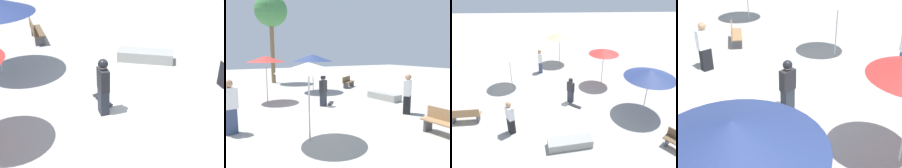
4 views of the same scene
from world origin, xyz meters
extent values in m
plane|color=#ADA8A0|center=(0.00, 0.00, 0.00)|extent=(60.00, 60.00, 0.00)
cube|color=#282D38|center=(-0.70, 0.71, 0.36)|extent=(0.40, 0.39, 0.72)
cube|color=#232328|center=(-0.70, 0.71, 1.02)|extent=(0.48, 0.44, 0.60)
sphere|color=beige|center=(-0.70, 0.71, 1.43)|extent=(0.24, 0.24, 0.24)
sphere|color=black|center=(-0.70, 0.71, 1.46)|extent=(0.26, 0.26, 0.26)
cube|color=black|center=(-0.17, 0.94, 0.06)|extent=(0.64, 0.76, 0.02)
cylinder|color=silver|center=(-0.09, 1.19, 0.03)|extent=(0.06, 0.06, 0.05)
cylinder|color=silver|center=(0.05, 1.09, 0.03)|extent=(0.06, 0.06, 0.05)
cylinder|color=silver|center=(-0.39, 0.80, 0.03)|extent=(0.06, 0.06, 0.05)
cylinder|color=silver|center=(-0.25, 0.70, 0.03)|extent=(0.06, 0.06, 0.05)
cube|color=gray|center=(3.03, 0.44, 0.19)|extent=(0.95, 2.09, 0.39)
cube|color=#47474C|center=(4.10, 5.67, 0.20)|extent=(0.31, 0.36, 0.40)
cube|color=#47474C|center=(3.13, 4.89, 0.20)|extent=(0.31, 0.36, 0.40)
cube|color=brown|center=(3.61, 5.28, 0.42)|extent=(1.52, 1.34, 0.05)
cube|color=brown|center=(3.49, 5.44, 0.65)|extent=(1.27, 1.03, 0.40)
cube|color=#47474C|center=(0.95, -4.28, 0.20)|extent=(0.40, 0.11, 0.40)
cube|color=#9E754C|center=(0.99, -4.91, 0.42)|extent=(0.54, 1.63, 0.05)
cube|color=#9E754C|center=(1.19, -4.89, 0.65)|extent=(0.15, 1.60, 0.40)
cylinder|color=#B7B7BC|center=(0.41, 4.77, 1.21)|extent=(0.05, 0.05, 2.41)
cone|color=navy|center=(0.41, 4.77, 2.34)|extent=(2.68, 2.68, 0.47)
cylinder|color=#B7B7BC|center=(-2.95, -3.16, 1.15)|extent=(0.05, 0.05, 2.29)
cone|color=white|center=(-2.95, -3.16, 2.25)|extent=(1.94, 1.94, 0.30)
cylinder|color=#B7B7BC|center=(-3.00, 3.03, 1.20)|extent=(0.05, 0.05, 2.40)
cone|color=red|center=(-3.00, 3.03, 2.35)|extent=(1.97, 1.97, 0.34)
cylinder|color=brown|center=(-0.95, 10.82, 2.95)|extent=(0.36, 0.36, 5.90)
sphere|color=#428447|center=(-0.95, 10.82, 6.32)|extent=(2.78, 2.78, 2.78)
cube|color=#38476B|center=(-5.01, -1.31, 0.42)|extent=(0.42, 0.32, 0.85)
cube|color=white|center=(-5.01, -1.31, 1.20)|extent=(0.53, 0.33, 0.70)
sphere|color=tan|center=(-5.01, -1.31, 1.69)|extent=(0.28, 0.28, 0.28)
cube|color=black|center=(1.94, -2.35, 0.41)|extent=(0.46, 0.43, 0.82)
cube|color=white|center=(1.94, -2.35, 1.16)|extent=(0.55, 0.49, 0.68)
sphere|color=tan|center=(1.94, -2.35, 1.63)|extent=(0.27, 0.27, 0.27)
camera|label=1|loc=(-7.35, -1.78, 4.77)|focal=50.00mm
camera|label=2|loc=(-5.24, -9.14, 2.67)|focal=35.00mm
camera|label=3|loc=(10.45, -0.13, 7.22)|focal=35.00mm
camera|label=4|loc=(-0.02, 8.14, 4.89)|focal=50.00mm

